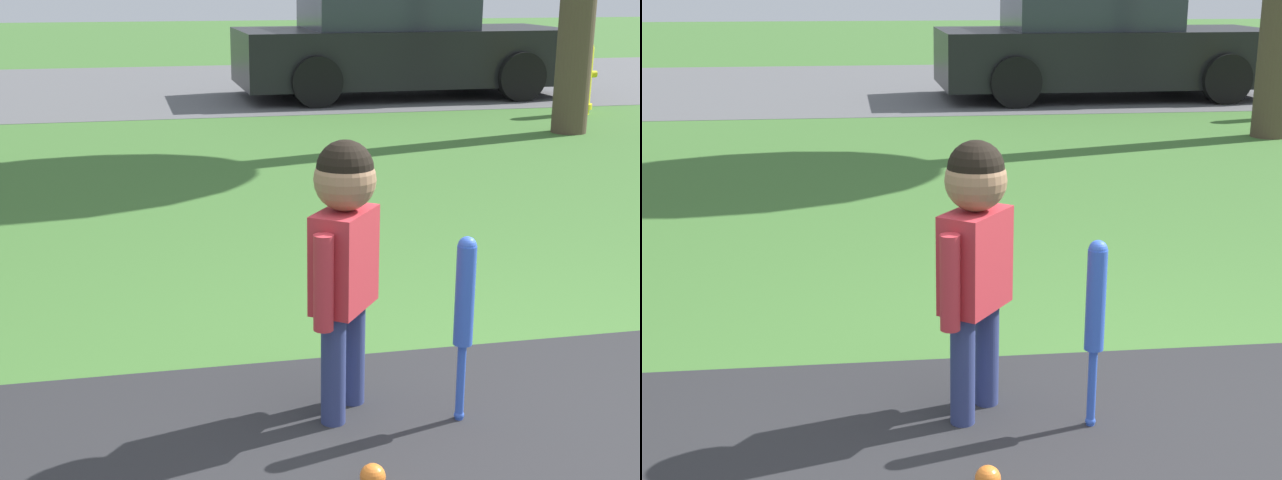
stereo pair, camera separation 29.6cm
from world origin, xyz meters
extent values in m
cube|color=#59595B|center=(0.00, 10.48, 0.00)|extent=(40.00, 6.00, 0.01)
cylinder|color=navy|center=(-0.67, 0.46, 0.20)|extent=(0.09, 0.09, 0.40)
cylinder|color=navy|center=(-0.56, 0.60, 0.20)|extent=(0.09, 0.09, 0.40)
cube|color=#BF2D38|center=(-0.61, 0.53, 0.57)|extent=(0.28, 0.30, 0.34)
cylinder|color=#BF2D38|center=(-0.71, 0.40, 0.54)|extent=(0.07, 0.07, 0.32)
cylinder|color=#BF2D38|center=(-0.52, 0.66, 0.54)|extent=(0.07, 0.07, 0.32)
sphere|color=#997051|center=(-0.61, 0.53, 0.84)|extent=(0.21, 0.21, 0.21)
sphere|color=black|center=(-0.61, 0.53, 0.88)|extent=(0.19, 0.19, 0.19)
sphere|color=blue|center=(-0.23, 0.40, 0.02)|extent=(0.04, 0.04, 0.04)
cylinder|color=blue|center=(-0.23, 0.40, 0.14)|extent=(0.03, 0.03, 0.28)
cylinder|color=blue|center=(-0.23, 0.40, 0.46)|extent=(0.07, 0.07, 0.35)
sphere|color=blue|center=(-0.23, 0.40, 0.63)|extent=(0.06, 0.06, 0.06)
sphere|color=orange|center=(-0.64, 0.04, 0.04)|extent=(0.08, 0.08, 0.08)
cube|color=black|center=(2.10, 8.92, 0.51)|extent=(4.18, 1.76, 0.69)
cube|color=#2D333D|center=(1.89, 8.92, 1.11)|extent=(2.02, 1.52, 0.51)
cylinder|color=black|center=(3.37, 9.79, 0.30)|extent=(0.61, 0.19, 0.60)
cylinder|color=black|center=(3.40, 8.09, 0.30)|extent=(0.61, 0.19, 0.60)
cylinder|color=black|center=(0.80, 9.75, 0.30)|extent=(0.61, 0.19, 0.60)
cylinder|color=black|center=(0.82, 8.04, 0.30)|extent=(0.61, 0.19, 0.60)
camera|label=1|loc=(-1.27, -2.24, 1.48)|focal=50.00mm
camera|label=2|loc=(-0.98, -2.28, 1.48)|focal=50.00mm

